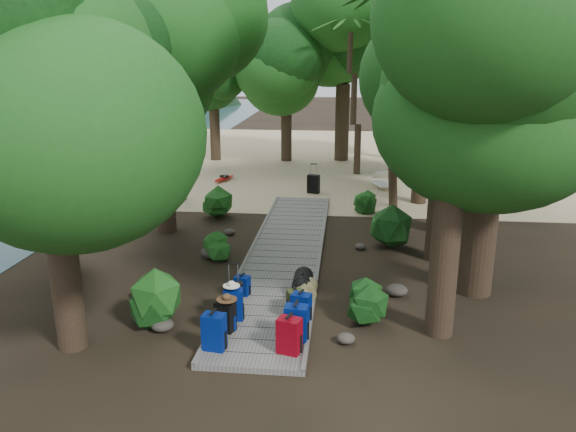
% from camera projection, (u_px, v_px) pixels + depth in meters
% --- Properties ---
extents(ground, '(120.00, 120.00, 0.00)m').
position_uv_depth(ground, '(281.00, 268.00, 14.51)').
color(ground, '#2D2116').
rests_on(ground, ground).
extents(sand_beach, '(40.00, 22.00, 0.02)m').
position_uv_depth(sand_beach, '(316.00, 158.00, 29.79)').
color(sand_beach, '#D1BB8D').
rests_on(sand_beach, ground).
extents(boardwalk, '(2.00, 12.00, 0.12)m').
position_uv_depth(boardwalk, '(285.00, 253.00, 15.45)').
color(boardwalk, slate).
rests_on(boardwalk, ground).
extents(backpack_left_a, '(0.45, 0.34, 0.76)m').
position_uv_depth(backpack_left_a, '(214.00, 330.00, 10.23)').
color(backpack_left_a, navy).
rests_on(backpack_left_a, boardwalk).
extents(backpack_left_b, '(0.43, 0.37, 0.67)m').
position_uv_depth(backpack_left_b, '(225.00, 315.00, 10.92)').
color(backpack_left_b, black).
rests_on(backpack_left_b, boardwalk).
extents(backpack_left_c, '(0.43, 0.34, 0.72)m').
position_uv_depth(backpack_left_c, '(233.00, 303.00, 11.39)').
color(backpack_left_c, navy).
rests_on(backpack_left_c, boardwalk).
extents(backpack_left_d, '(0.37, 0.31, 0.49)m').
position_uv_depth(backpack_left_d, '(242.00, 284.00, 12.59)').
color(backpack_left_d, navy).
rests_on(backpack_left_d, boardwalk).
extents(backpack_right_a, '(0.48, 0.40, 0.74)m').
position_uv_depth(backpack_right_a, '(289.00, 334.00, 10.11)').
color(backpack_right_a, maroon).
rests_on(backpack_right_a, boardwalk).
extents(backpack_right_b, '(0.45, 0.34, 0.77)m').
position_uv_depth(backpack_right_b, '(296.00, 321.00, 10.55)').
color(backpack_right_b, navy).
rests_on(backpack_right_b, boardwalk).
extents(backpack_right_c, '(0.44, 0.36, 0.65)m').
position_uv_depth(backpack_right_c, '(301.00, 306.00, 11.34)').
color(backpack_right_c, navy).
rests_on(backpack_right_c, boardwalk).
extents(backpack_right_d, '(0.39, 0.34, 0.50)m').
position_uv_depth(backpack_right_d, '(295.00, 299.00, 11.82)').
color(backpack_right_d, '#38431C').
rests_on(backpack_right_d, boardwalk).
extents(duffel_right_khaki, '(0.52, 0.65, 0.38)m').
position_uv_depth(duffel_right_khaki, '(306.00, 290.00, 12.44)').
color(duffel_right_khaki, olive).
rests_on(duffel_right_khaki, boardwalk).
extents(duffel_right_black, '(0.44, 0.70, 0.44)m').
position_uv_depth(duffel_right_black, '(303.00, 281.00, 12.82)').
color(duffel_right_black, black).
rests_on(duffel_right_black, boardwalk).
extents(suitcase_on_boardwalk, '(0.42, 0.29, 0.59)m').
position_uv_depth(suitcase_on_boardwalk, '(234.00, 296.00, 11.86)').
color(suitcase_on_boardwalk, black).
rests_on(suitcase_on_boardwalk, boardwalk).
extents(lone_suitcase_on_sand, '(0.52, 0.39, 0.73)m').
position_uv_depth(lone_suitcase_on_sand, '(313.00, 184.00, 22.21)').
color(lone_suitcase_on_sand, black).
rests_on(lone_suitcase_on_sand, sand_beach).
extents(hat_brown, '(0.40, 0.40, 0.12)m').
position_uv_depth(hat_brown, '(227.00, 297.00, 10.79)').
color(hat_brown, '#51351E').
rests_on(hat_brown, backpack_left_b).
extents(hat_white, '(0.34, 0.34, 0.11)m').
position_uv_depth(hat_white, '(231.00, 283.00, 11.29)').
color(hat_white, silver).
rests_on(hat_white, backpack_left_c).
extents(kayak, '(1.66, 3.04, 0.30)m').
position_uv_depth(kayak, '(224.00, 177.00, 24.40)').
color(kayak, '#B3160F').
rests_on(kayak, sand_beach).
extents(sun_lounger, '(1.14, 1.99, 0.61)m').
position_uv_depth(sun_lounger, '(382.00, 181.00, 23.04)').
color(sun_lounger, silver).
rests_on(sun_lounger, sand_beach).
extents(tree_right_a, '(4.71, 4.71, 7.85)m').
position_uv_depth(tree_right_a, '(454.00, 136.00, 10.07)').
color(tree_right_a, black).
rests_on(tree_right_a, ground).
extents(tree_right_b, '(6.14, 6.14, 10.96)m').
position_uv_depth(tree_right_b, '(498.00, 47.00, 11.55)').
color(tree_right_b, black).
rests_on(tree_right_b, ground).
extents(tree_right_c, '(5.26, 5.26, 9.10)m').
position_uv_depth(tree_right_c, '(449.00, 87.00, 13.94)').
color(tree_right_c, black).
rests_on(tree_right_c, ground).
extents(tree_right_d, '(6.58, 6.58, 12.07)m').
position_uv_depth(tree_right_d, '(474.00, 28.00, 15.57)').
color(tree_right_d, black).
rests_on(tree_right_d, ground).
extents(tree_right_e, '(4.44, 4.44, 7.99)m').
position_uv_depth(tree_right_e, '(425.00, 94.00, 19.78)').
color(tree_right_e, black).
rests_on(tree_right_e, ground).
extents(tree_right_f, '(5.79, 5.79, 10.34)m').
position_uv_depth(tree_right_f, '(486.00, 58.00, 21.31)').
color(tree_right_f, black).
rests_on(tree_right_f, ground).
extents(tree_left_a, '(4.68, 4.68, 7.81)m').
position_uv_depth(tree_left_a, '(49.00, 142.00, 9.57)').
color(tree_left_a, black).
rests_on(tree_left_a, ground).
extents(tree_left_b, '(4.61, 4.61, 8.29)m').
position_uv_depth(tree_left_b, '(49.00, 108.00, 12.96)').
color(tree_left_b, black).
rests_on(tree_left_b, ground).
extents(tree_left_c, '(5.00, 5.00, 8.69)m').
position_uv_depth(tree_left_c, '(158.00, 89.00, 16.48)').
color(tree_left_c, black).
rests_on(tree_left_c, ground).
extents(tree_back_a, '(4.53, 4.53, 7.85)m').
position_uv_depth(tree_back_a, '(286.00, 83.00, 28.02)').
color(tree_back_a, black).
rests_on(tree_back_a, ground).
extents(tree_back_b, '(5.72, 5.72, 10.22)m').
position_uv_depth(tree_back_b, '(344.00, 59.00, 27.82)').
color(tree_back_b, black).
rests_on(tree_back_b, ground).
extents(tree_back_c, '(4.46, 4.46, 8.03)m').
position_uv_depth(tree_back_c, '(417.00, 82.00, 27.65)').
color(tree_back_c, black).
rests_on(tree_back_c, ground).
extents(tree_back_d, '(4.48, 4.48, 7.46)m').
position_uv_depth(tree_back_d, '(213.00, 87.00, 28.31)').
color(tree_back_d, black).
rests_on(tree_back_d, ground).
extents(palm_right_a, '(4.32, 4.32, 7.36)m').
position_uv_depth(palm_right_a, '(402.00, 103.00, 19.53)').
color(palm_right_a, '#154613').
rests_on(palm_right_a, ground).
extents(palm_right_b, '(4.84, 4.84, 9.36)m').
position_uv_depth(palm_right_b, '(429.00, 70.00, 23.77)').
color(palm_right_b, '#154613').
rests_on(palm_right_b, ground).
extents(palm_right_c, '(4.25, 4.25, 6.76)m').
position_uv_depth(palm_right_c, '(364.00, 99.00, 25.09)').
color(palm_right_c, '#154613').
rests_on(palm_right_c, ground).
extents(palm_left_a, '(4.31, 4.31, 6.86)m').
position_uv_depth(palm_left_a, '(171.00, 109.00, 20.31)').
color(palm_left_a, '#154613').
rests_on(palm_left_a, ground).
extents(rock_left_a, '(0.47, 0.42, 0.26)m').
position_uv_depth(rock_left_a, '(162.00, 325.00, 11.22)').
color(rock_left_a, '#4C473F').
rests_on(rock_left_a, ground).
extents(rock_left_b, '(0.40, 0.36, 0.22)m').
position_uv_depth(rock_left_b, '(140.00, 293.00, 12.76)').
color(rock_left_b, '#4C473F').
rests_on(rock_left_b, ground).
extents(rock_left_c, '(0.58, 0.52, 0.32)m').
position_uv_depth(rock_left_c, '(211.00, 252.00, 15.24)').
color(rock_left_c, '#4C473F').
rests_on(rock_left_c, ground).
extents(rock_left_d, '(0.34, 0.30, 0.19)m').
position_uv_depth(rock_left_d, '(229.00, 232.00, 17.19)').
color(rock_left_d, '#4C473F').
rests_on(rock_left_d, ground).
extents(rock_right_a, '(0.36, 0.32, 0.20)m').
position_uv_depth(rock_right_a, '(346.00, 338.00, 10.74)').
color(rock_right_a, '#4C473F').
rests_on(rock_right_a, ground).
extents(rock_right_b, '(0.49, 0.44, 0.27)m').
position_uv_depth(rock_right_b, '(397.00, 290.00, 12.84)').
color(rock_right_b, '#4C473F').
rests_on(rock_right_b, ground).
extents(rock_right_c, '(0.32, 0.28, 0.17)m').
position_uv_depth(rock_right_c, '(360.00, 246.00, 15.91)').
color(rock_right_c, '#4C473F').
rests_on(rock_right_c, ground).
extents(rock_right_d, '(0.49, 0.44, 0.27)m').
position_uv_depth(rock_right_d, '(391.00, 220.00, 18.23)').
color(rock_right_d, '#4C473F').
rests_on(rock_right_d, ground).
extents(shrub_left_a, '(1.15, 1.15, 1.03)m').
position_uv_depth(shrub_left_a, '(160.00, 299.00, 11.50)').
color(shrub_left_a, '#1B5319').
rests_on(shrub_left_a, ground).
extents(shrub_left_b, '(0.77, 0.77, 0.70)m').
position_uv_depth(shrub_left_b, '(218.00, 246.00, 15.16)').
color(shrub_left_b, '#1B5319').
rests_on(shrub_left_b, ground).
extents(shrub_left_c, '(1.11, 1.11, 1.00)m').
position_uv_depth(shrub_left_c, '(216.00, 203.00, 18.90)').
color(shrub_left_c, '#1B5319').
rests_on(shrub_left_c, ground).
extents(shrub_right_a, '(0.97, 0.97, 0.88)m').
position_uv_depth(shrub_right_a, '(363.00, 302.00, 11.51)').
color(shrub_right_a, '#1B5319').
rests_on(shrub_right_a, ground).
extents(shrub_right_b, '(1.25, 1.25, 1.13)m').
position_uv_depth(shrub_right_b, '(393.00, 229.00, 15.89)').
color(shrub_right_b, '#1B5319').
rests_on(shrub_right_b, ground).
extents(shrub_right_c, '(0.85, 0.85, 0.77)m').
position_uv_depth(shrub_right_c, '(366.00, 203.00, 19.35)').
color(shrub_right_c, '#1B5319').
rests_on(shrub_right_c, ground).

